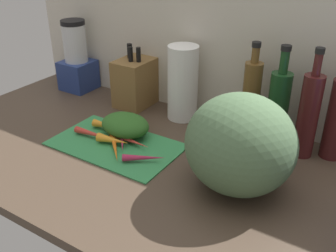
{
  "coord_description": "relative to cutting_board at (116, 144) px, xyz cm",
  "views": [
    {
      "loc": [
        54.96,
        -83.2,
        64.06
      ],
      "look_at": [
        2.18,
        -0.06,
        12.7
      ],
      "focal_mm": 41.64,
      "sensor_mm": 36.0,
      "label": 1
    }
  ],
  "objects": [
    {
      "name": "paper_towel_roll",
      "position": [
        7.68,
        29.31,
        13.1
      ],
      "size": [
        10.88,
        10.88,
        27.0
      ],
      "primitive_type": "cylinder",
      "color": "white",
      "rests_on": "ground_plane"
    },
    {
      "name": "bottle_1",
      "position": [
        42.64,
        28.74,
        12.59
      ],
      "size": [
        6.7,
        6.7,
        32.66
      ],
      "color": "#19421E",
      "rests_on": "ground_plane"
    },
    {
      "name": "cutting_board",
      "position": [
        0.0,
        0.0,
        0.0
      ],
      "size": [
        41.62,
        25.0,
        0.8
      ],
      "primitive_type": "cube",
      "color": "#338C4C",
      "rests_on": "ground_plane"
    },
    {
      "name": "blender_appliance",
      "position": [
        -44.49,
        29.73,
        12.3
      ],
      "size": [
        12.88,
        12.88,
        29.55
      ],
      "color": "navy",
      "rests_on": "ground_plane"
    },
    {
      "name": "bottle_0",
      "position": [
        33.33,
        29.47,
        13.12
      ],
      "size": [
        5.87,
        5.87,
        32.12
      ],
      "color": "brown",
      "rests_on": "ground_plane"
    },
    {
      "name": "carrot_4",
      "position": [
        14.05,
        -3.96,
        1.51
      ],
      "size": [
        12.12,
        8.79,
        2.22
      ],
      "primitive_type": "cone",
      "rotation": [
        0.0,
        1.57,
        0.56
      ],
      "color": "#B2264C",
      "rests_on": "cutting_board"
    },
    {
      "name": "winter_squash",
      "position": [
        42.22,
        0.08,
        13.08
      ],
      "size": [
        29.13,
        27.88,
        26.95
      ],
      "primitive_type": "ellipsoid",
      "color": "#4C6B47",
      "rests_on": "ground_plane"
    },
    {
      "name": "carrot_6",
      "position": [
        -8.88,
        5.71,
        1.77
      ],
      "size": [
        10.3,
        4.13,
        2.73
      ],
      "primitive_type": "cone",
      "rotation": [
        0.0,
        1.57,
        0.14
      ],
      "color": "orange",
      "rests_on": "cutting_board"
    },
    {
      "name": "carrot_1",
      "position": [
        -0.19,
        -1.12,
        1.88
      ],
      "size": [
        11.38,
        4.94,
        2.95
      ],
      "primitive_type": "cone",
      "rotation": [
        0.0,
        1.57,
        0.19
      ],
      "color": "orange",
      "rests_on": "cutting_board"
    },
    {
      "name": "carrot_2",
      "position": [
        2.44,
        -3.48,
        1.43
      ],
      "size": [
        13.53,
        13.78,
        2.06
      ],
      "primitive_type": "cone",
      "rotation": [
        0.0,
        1.57,
        -0.8
      ],
      "color": "orange",
      "rests_on": "cutting_board"
    },
    {
      "name": "carrot_3",
      "position": [
        3.97,
        2.11,
        1.55
      ],
      "size": [
        15.77,
        3.11,
        2.3
      ],
      "primitive_type": "cone",
      "rotation": [
        0.0,
        1.57,
        -0.05
      ],
      "color": "red",
      "rests_on": "cutting_board"
    },
    {
      "name": "wall_back",
      "position": [
        18.01,
        38.31,
        29.6
      ],
      "size": [
        170.0,
        3.0,
        60.0
      ],
      "primitive_type": "cube",
      "color": "beige",
      "rests_on": "ground_plane"
    },
    {
      "name": "carrot_0",
      "position": [
        -8.27,
        -1.01,
        1.53
      ],
      "size": [
        15.45,
        3.39,
        2.27
      ],
      "primitive_type": "cone",
      "rotation": [
        0.0,
        1.57,
        0.07
      ],
      "color": "red",
      "rests_on": "cutting_board"
    },
    {
      "name": "ground_plane",
      "position": [
        18.01,
        -0.19,
        -1.9
      ],
      "size": [
        170.0,
        80.0,
        3.0
      ],
      "primitive_type": "cube",
      "color": "#47382B"
    },
    {
      "name": "carrot_5",
      "position": [
        0.69,
        2.31,
        1.5
      ],
      "size": [
        12.85,
        14.73,
        2.21
      ],
      "primitive_type": "cone",
      "rotation": [
        0.0,
        1.57,
        -0.87
      ],
      "color": "#B2264C",
      "rests_on": "cutting_board"
    },
    {
      "name": "bottle_2",
      "position": [
        52.48,
        26.61,
        13.34
      ],
      "size": [
        6.17,
        6.17,
        33.99
      ],
      "color": "#471919",
      "rests_on": "ground_plane"
    },
    {
      "name": "carrot_greens_pile",
      "position": [
        -0.77,
        6.17,
        4.02
      ],
      "size": [
        17.11,
        13.16,
        7.24
      ],
      "primitive_type": "ellipsoid",
      "color": "#2D6023",
      "rests_on": "cutting_board"
    },
    {
      "name": "knife_block",
      "position": [
        -13.74,
        29.58,
        8.95
      ],
      "size": [
        12.04,
        15.9,
        23.83
      ],
      "color": "brown",
      "rests_on": "ground_plane"
    }
  ]
}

